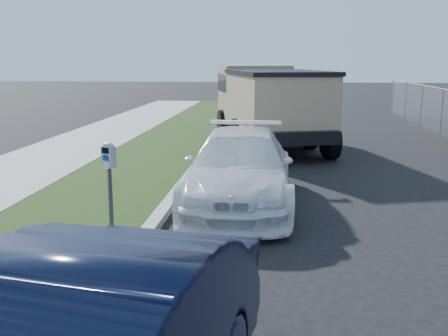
# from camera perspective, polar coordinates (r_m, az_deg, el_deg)

# --- Properties ---
(ground) EXTENTS (120.00, 120.00, 0.00)m
(ground) POSITION_cam_1_polar(r_m,az_deg,el_deg) (8.84, 8.49, -7.87)
(ground) COLOR black
(ground) RESTS_ON ground
(streetside) EXTENTS (6.12, 50.00, 0.15)m
(streetside) POSITION_cam_1_polar(r_m,az_deg,el_deg) (11.87, -19.95, -3.01)
(streetside) COLOR #96968E
(streetside) RESTS_ON ground
(parking_meter) EXTENTS (0.25, 0.21, 1.54)m
(parking_meter) POSITION_cam_1_polar(r_m,az_deg,el_deg) (8.45, -12.39, -0.09)
(parking_meter) COLOR #3F4247
(parking_meter) RESTS_ON ground
(white_wagon) EXTENTS (2.20, 5.23, 1.51)m
(white_wagon) POSITION_cam_1_polar(r_m,az_deg,el_deg) (10.74, 1.73, -0.04)
(white_wagon) COLOR white
(white_wagon) RESTS_ON ground
(dump_truck) EXTENTS (4.30, 7.34, 2.71)m
(dump_truck) POSITION_cam_1_polar(r_m,az_deg,el_deg) (18.16, 4.82, 7.25)
(dump_truck) COLOR black
(dump_truck) RESTS_ON ground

